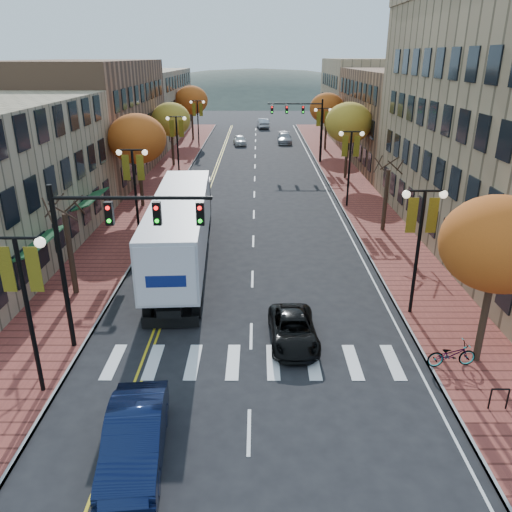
{
  "coord_description": "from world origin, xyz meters",
  "views": [
    {
      "loc": [
        0.26,
        -14.94,
        11.4
      ],
      "look_at": [
        0.2,
        7.92,
        2.2
      ],
      "focal_mm": 35.0,
      "sensor_mm": 36.0,
      "label": 1
    }
  ],
  "objects_px": {
    "semi_truck": "(183,222)",
    "black_suv": "(293,330)",
    "bicycle": "(452,354)",
    "navy_sedan": "(135,438)"
  },
  "relations": [
    {
      "from": "semi_truck",
      "to": "bicycle",
      "type": "height_order",
      "value": "semi_truck"
    },
    {
      "from": "semi_truck",
      "to": "black_suv",
      "type": "xyz_separation_m",
      "value": [
        5.85,
        -8.98,
        -1.91
      ]
    },
    {
      "from": "semi_truck",
      "to": "black_suv",
      "type": "bearing_deg",
      "value": -60.11
    },
    {
      "from": "navy_sedan",
      "to": "bicycle",
      "type": "xyz_separation_m",
      "value": [
        11.19,
        4.72,
        -0.13
      ]
    },
    {
      "from": "semi_truck",
      "to": "navy_sedan",
      "type": "distance_m",
      "value": 15.78
    },
    {
      "from": "black_suv",
      "to": "bicycle",
      "type": "height_order",
      "value": "black_suv"
    },
    {
      "from": "black_suv",
      "to": "bicycle",
      "type": "relative_size",
      "value": 2.19
    },
    {
      "from": "semi_truck",
      "to": "black_suv",
      "type": "relative_size",
      "value": 4.06
    },
    {
      "from": "navy_sedan",
      "to": "black_suv",
      "type": "bearing_deg",
      "value": 46.69
    },
    {
      "from": "navy_sedan",
      "to": "black_suv",
      "type": "relative_size",
      "value": 1.13
    }
  ]
}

